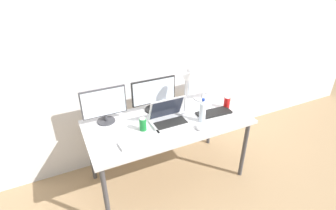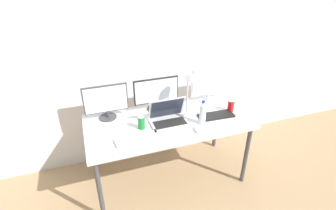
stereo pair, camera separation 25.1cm
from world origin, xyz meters
name	(u,v)px [view 2 (the right image)]	position (x,y,z in m)	size (l,w,h in m)	color
ground_plane	(168,176)	(0.00, 0.00, 0.00)	(16.00, 16.00, 0.00)	#9E7F5B
wall_back	(150,49)	(0.00, 0.59, 1.30)	(7.00, 0.08, 2.60)	silver
work_desk	(168,126)	(0.00, 0.00, 0.68)	(1.62, 0.78, 0.74)	#424247
monitor_left	(106,101)	(-0.56, 0.25, 0.93)	(0.43, 0.18, 0.36)	#38383D
monitor_center	(156,93)	(-0.04, 0.26, 0.93)	(0.47, 0.20, 0.36)	black
monitor_right	(209,84)	(0.56, 0.26, 0.95)	(0.41, 0.20, 0.40)	silver
laptop_silver	(168,117)	(-0.01, -0.03, 0.80)	(0.36, 0.26, 0.26)	silver
keyboard_main	(137,138)	(-0.36, -0.20, 0.75)	(0.39, 0.12, 0.02)	#B2B2B7
keyboard_aux	(216,115)	(0.49, -0.08, 0.75)	(0.37, 0.14, 0.02)	black
mouse_by_keyboard	(197,129)	(0.21, -0.25, 0.76)	(0.06, 0.11, 0.03)	silver
water_bottle	(203,113)	(0.30, -0.15, 0.86)	(0.06, 0.06, 0.25)	silver
soda_can_near_keyboard	(231,106)	(0.68, -0.03, 0.80)	(0.07, 0.07, 0.13)	red
soda_can_by_laptop	(141,123)	(-0.28, -0.04, 0.80)	(0.07, 0.07, 0.13)	#197F33
desk_lamp	(189,85)	(0.23, 0.04, 1.08)	(0.11, 0.18, 0.50)	#B7B7BC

